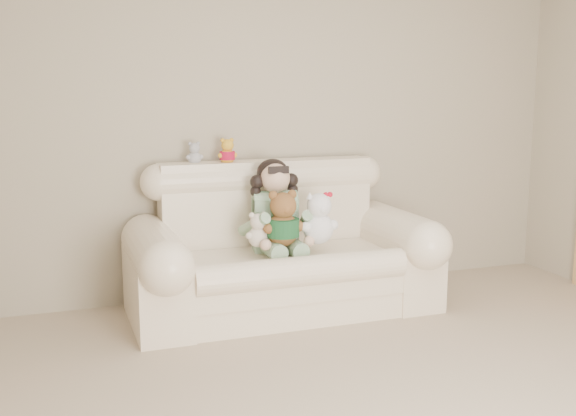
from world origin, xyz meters
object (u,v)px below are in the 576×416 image
Objects in this scene: white_cat at (318,213)px; cream_teddy at (258,226)px; brown_teddy at (283,213)px; sofa at (283,239)px; seated_child at (275,204)px.

cream_teddy is at bearing -175.73° from white_cat.
brown_teddy is at bearing -17.55° from cream_teddy.
cream_teddy is (-0.21, -0.10, 0.12)m from sofa.
brown_teddy is at bearing -172.73° from white_cat.
brown_teddy is (-0.05, -0.13, 0.21)m from sofa.
cream_teddy is at bearing -155.17° from sofa.
brown_teddy is 0.25m from white_cat.
brown_teddy is 1.60× the size of cream_teddy.
white_cat is (0.25, -0.01, -0.01)m from brown_teddy.
seated_child is (-0.03, 0.08, 0.23)m from sofa.
white_cat is at bearing -34.70° from sofa.
white_cat is 1.53× the size of cream_teddy.
white_cat is (0.24, -0.22, -0.04)m from seated_child.
white_cat is at bearing -12.99° from cream_teddy.
seated_child reaches higher than sofa.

